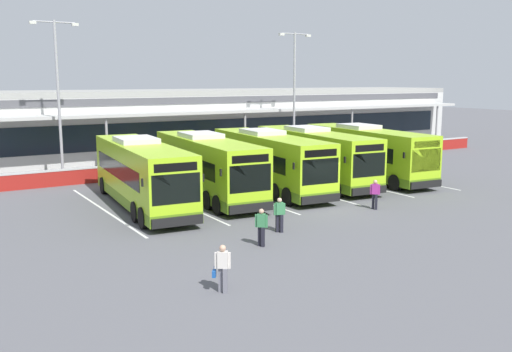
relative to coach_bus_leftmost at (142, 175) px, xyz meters
The scene contains 20 objects.
ground_plane 10.31m from the coach_bus_leftmost, 33.95° to the right, with size 200.00×200.00×0.00m, color #56565B.
terminal_building 22.88m from the coach_bus_leftmost, 68.37° to the left, with size 70.00×13.00×6.00m.
red_barrier_wall 12.27m from the coach_bus_leftmost, 46.35° to the left, with size 60.00×0.40×1.10m.
coach_bus_leftmost is the anchor object (origin of this frame).
coach_bus_left_centre 4.34m from the coach_bus_leftmost, ahead, with size 3.84×12.33×3.78m.
coach_bus_centre 8.67m from the coach_bus_leftmost, ahead, with size 3.84×12.33×3.78m.
coach_bus_right_centre 12.56m from the coach_bus_leftmost, ahead, with size 3.84×12.33×3.78m.
coach_bus_rightmost 16.91m from the coach_bus_leftmost, ahead, with size 3.84×12.33×3.78m.
bay_stripe_far_west 2.76m from the coach_bus_leftmost, behind, with size 0.14×13.00×0.01m, color silver.
bay_stripe_west 2.79m from the coach_bus_leftmost, ahead, with size 0.14×13.00×0.01m, color silver.
bay_stripe_mid_west 6.58m from the coach_bus_leftmost, ahead, with size 0.14×13.00×0.01m, color silver.
bay_stripe_centre 10.68m from the coach_bus_leftmost, ahead, with size 0.14×13.00×0.01m, color silver.
bay_stripe_mid_east 14.83m from the coach_bus_leftmost, ahead, with size 0.14×13.00×0.01m, color silver.
bay_stripe_east 19.01m from the coach_bus_leftmost, ahead, with size 0.14×13.00×0.01m, color silver.
pedestrian_with_handbag 13.79m from the coach_bus_leftmost, 99.44° to the right, with size 0.61×0.53×1.62m.
pedestrian_in_dark_coat 12.80m from the coach_bus_leftmost, 34.36° to the right, with size 0.45×0.44×1.62m.
pedestrian_child 9.99m from the coach_bus_leftmost, 80.60° to the right, with size 0.46×0.43×1.62m.
pedestrian_near_bin 9.13m from the coach_bus_leftmost, 67.26° to the right, with size 0.53×0.38×1.62m.
lamp_post_west 12.70m from the coach_bus_leftmost, 97.80° to the left, with size 3.24×0.28×11.00m.
lamp_post_centre 21.96m from the coach_bus_leftmost, 31.76° to the left, with size 3.24×0.28×11.00m.
Camera 1 is at (-19.01, -23.60, 6.95)m, focal length 39.46 mm.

